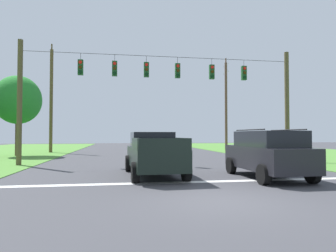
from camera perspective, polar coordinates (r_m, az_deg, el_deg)
ground_plane at (r=8.61m, az=9.83°, el=-13.88°), size 120.00×120.00×0.00m
stop_bar_stripe at (r=11.76m, az=4.44°, el=-10.59°), size 14.48×0.45×0.01m
lane_dash_0 at (r=17.60m, az=-0.19°, el=-7.64°), size 2.50×0.15×0.01m
lane_dash_1 at (r=25.45m, az=-3.00°, el=-5.81°), size 2.50×0.15×0.01m
lane_dash_2 at (r=31.08m, az=-4.12°, el=-5.07°), size 2.50×0.15×0.01m
lane_dash_3 at (r=36.01m, az=-4.82°, el=-4.61°), size 2.50×0.15×0.01m
overhead_signal_span at (r=19.40m, az=-0.92°, el=5.82°), size 17.65×0.31×7.57m
pickup_truck at (r=13.51m, az=-2.76°, el=-5.33°), size 2.46×5.48×1.95m
suv_black at (r=13.35m, az=18.39°, el=-4.89°), size 2.23×4.81×2.05m
distant_car_crossing_white at (r=27.47m, az=-2.09°, el=-3.87°), size 4.34×2.09×1.52m
utility_pole_mid_right at (r=35.84m, az=11.00°, el=4.08°), size 0.30×1.62×10.88m
utility_pole_near_left at (r=33.35m, az=-21.36°, el=4.70°), size 0.33×1.63×11.30m
tree_roadside_right at (r=29.16m, az=-26.71°, el=4.44°), size 3.96×3.96×6.97m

